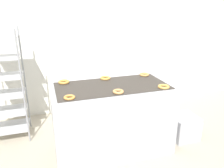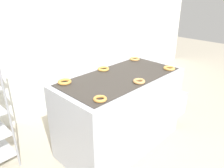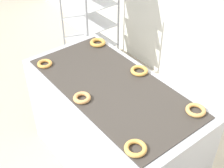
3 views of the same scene
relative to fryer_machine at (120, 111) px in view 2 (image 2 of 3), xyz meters
name	(u,v)px [view 2 (image 2 of 3)]	position (x,y,z in m)	size (l,w,h in m)	color
ground_plane	(160,167)	(0.00, -0.65, -0.48)	(14.00, 14.00, 0.00)	#B2A893
wall_back	(51,25)	(0.00, 1.47, 0.92)	(8.00, 0.05, 2.80)	silver
fryer_machine	(120,111)	(0.00, 0.00, 0.00)	(1.59, 0.80, 0.97)	#A8AAB2
glaze_bin	(170,103)	(1.15, -0.07, -0.30)	(0.40, 0.40, 0.37)	#A8AAB2
donut_near_left	(100,99)	(-0.59, -0.28, 0.50)	(0.13, 0.13, 0.03)	gold
donut_near_center	(139,81)	(-0.01, -0.28, 0.50)	(0.14, 0.14, 0.03)	tan
donut_near_right	(169,68)	(0.60, -0.29, 0.50)	(0.15, 0.15, 0.03)	gold
donut_far_left	(65,82)	(-0.60, 0.29, 0.50)	(0.15, 0.15, 0.03)	gold
donut_far_center	(103,69)	(-0.01, 0.30, 0.50)	(0.15, 0.15, 0.03)	gold
donut_far_right	(135,59)	(0.61, 0.29, 0.50)	(0.15, 0.15, 0.03)	tan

